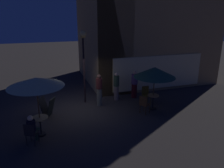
# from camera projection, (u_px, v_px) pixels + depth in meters

# --- Properties ---
(ground_plane) EXTENTS (60.00, 60.00, 0.00)m
(ground_plane) POSITION_uv_depth(u_px,v_px,m) (79.00, 109.00, 11.70)
(ground_plane) COLOR #2D2827
(cafe_building) EXTENTS (8.71, 6.96, 9.70)m
(cafe_building) POSITION_uv_depth(u_px,v_px,m) (132.00, 13.00, 14.72)
(cafe_building) COLOR tan
(cafe_building) RESTS_ON ground
(street_lamp_near_corner) EXTENTS (0.39, 0.39, 3.97)m
(street_lamp_near_corner) POSITION_uv_depth(u_px,v_px,m) (83.00, 49.00, 11.73)
(street_lamp_near_corner) COLOR black
(street_lamp_near_corner) RESTS_ON ground
(menu_sandwich_board) EXTENTS (0.85, 0.81, 0.96)m
(menu_sandwich_board) POSITION_uv_depth(u_px,v_px,m) (47.00, 107.00, 10.75)
(menu_sandwich_board) COLOR black
(menu_sandwich_board) RESTS_ON ground
(cafe_table_0) EXTENTS (0.69, 0.69, 0.79)m
(cafe_table_0) POSITION_uv_depth(u_px,v_px,m) (40.00, 123.00, 9.10)
(cafe_table_0) COLOR black
(cafe_table_0) RESTS_ON ground
(cafe_table_1) EXTENTS (0.60, 0.60, 0.77)m
(cafe_table_1) POSITION_uv_depth(u_px,v_px,m) (153.00, 100.00, 11.62)
(cafe_table_1) COLOR black
(cafe_table_1) RESTS_ON ground
(patio_umbrella_0) EXTENTS (2.18, 2.18, 2.47)m
(patio_umbrella_0) POSITION_uv_depth(u_px,v_px,m) (36.00, 82.00, 8.58)
(patio_umbrella_0) COLOR black
(patio_umbrella_0) RESTS_ON ground
(patio_umbrella_1) EXTENTS (2.10, 2.10, 2.26)m
(patio_umbrella_1) POSITION_uv_depth(u_px,v_px,m) (155.00, 72.00, 11.17)
(patio_umbrella_1) COLOR black
(patio_umbrella_1) RESTS_ON ground
(cafe_chair_0) EXTENTS (0.55, 0.55, 0.93)m
(cafe_chair_0) POSITION_uv_depth(u_px,v_px,m) (31.00, 132.00, 8.37)
(cafe_chair_0) COLOR black
(cafe_chair_0) RESTS_ON ground
(cafe_chair_1) EXTENTS (0.41, 0.41, 0.98)m
(cafe_chair_1) POSITION_uv_depth(u_px,v_px,m) (146.00, 93.00, 12.34)
(cafe_chair_1) COLOR #4F3C15
(cafe_chair_1) RESTS_ON ground
(cafe_chair_2) EXTENTS (0.58, 0.58, 0.95)m
(cafe_chair_2) POSITION_uv_depth(u_px,v_px,m) (144.00, 103.00, 11.00)
(cafe_chair_2) COLOR #503019
(cafe_chair_2) RESTS_ON ground
(patron_seated_0) EXTENTS (0.46, 0.53, 1.20)m
(patron_seated_0) POSITION_uv_depth(u_px,v_px,m) (32.00, 127.00, 8.47)
(patron_seated_0) COLOR #324932
(patron_seated_0) RESTS_ON ground
(patron_standing_1) EXTENTS (0.32, 0.32, 1.65)m
(patron_standing_1) POSITION_uv_depth(u_px,v_px,m) (116.00, 86.00, 12.74)
(patron_standing_1) COLOR #7F6861
(patron_standing_1) RESTS_ON ground
(patron_standing_2) EXTENTS (0.38, 0.38, 1.63)m
(patron_standing_2) POSITION_uv_depth(u_px,v_px,m) (134.00, 84.00, 13.15)
(patron_standing_2) COLOR #471017
(patron_standing_2) RESTS_ON ground
(patron_standing_3) EXTENTS (0.34, 0.34, 1.74)m
(patron_standing_3) POSITION_uv_depth(u_px,v_px,m) (99.00, 90.00, 11.98)
(patron_standing_3) COLOR #706E5A
(patron_standing_3) RESTS_ON ground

